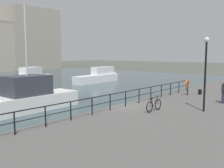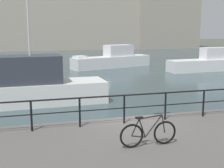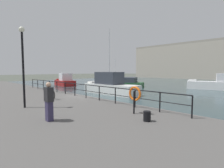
{
  "view_description": "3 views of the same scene",
  "coord_description": "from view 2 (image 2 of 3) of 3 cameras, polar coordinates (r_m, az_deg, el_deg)",
  "views": [
    {
      "loc": [
        -14.15,
        -11.32,
        4.43
      ],
      "look_at": [
        1.09,
        1.77,
        2.06
      ],
      "focal_mm": 40.57,
      "sensor_mm": 36.0,
      "label": 1
    },
    {
      "loc": [
        -3.6,
        -10.71,
        4.17
      ],
      "look_at": [
        0.14,
        2.85,
        1.61
      ],
      "focal_mm": 47.37,
      "sensor_mm": 36.0,
      "label": 2
    },
    {
      "loc": [
        12.48,
        -8.78,
        2.99
      ],
      "look_at": [
        0.96,
        2.43,
        1.73
      ],
      "focal_mm": 27.73,
      "sensor_mm": 36.0,
      "label": 3
    }
  ],
  "objects": [
    {
      "name": "moored_green_narrowboat",
      "position": [
        32.71,
        18.63,
        4.07
      ],
      "size": [
        8.99,
        2.58,
        2.4
      ],
      "rotation": [
        0.0,
        0.0,
        0.08
      ],
      "color": "white",
      "rests_on": "water_basin"
    },
    {
      "name": "moored_white_yacht",
      "position": [
        33.68,
        0.17,
        4.78
      ],
      "size": [
        9.69,
        4.82,
        2.53
      ],
      "rotation": [
        0.0,
        0.0,
        3.46
      ],
      "color": "white",
      "rests_on": "water_basin"
    },
    {
      "name": "quay_railing",
      "position": [
        10.79,
        2.39,
        -3.81
      ],
      "size": [
        19.77,
        0.07,
        1.08
      ],
      "color": "black",
      "rests_on": "quay_promenade"
    },
    {
      "name": "water_basin",
      "position": [
        41.27,
        -10.37,
        4.35
      ],
      "size": [
        80.0,
        60.0,
        0.01
      ],
      "primitive_type": "cube",
      "color": "#33474C",
      "rests_on": "ground_plane"
    },
    {
      "name": "ground_plane",
      "position": [
        12.04,
        3.0,
        -9.97
      ],
      "size": [
        240.0,
        240.0,
        0.0
      ],
      "primitive_type": "plane",
      "color": "#4C5147"
    },
    {
      "name": "moored_blue_motorboat",
      "position": [
        17.38,
        -14.71,
        -0.27
      ],
      "size": [
        7.89,
        2.66,
        8.18
      ],
      "rotation": [
        0.0,
        0.0,
        3.17
      ],
      "color": "white",
      "rests_on": "water_basin"
    },
    {
      "name": "parked_bicycle",
      "position": [
        8.86,
        7.03,
        -9.42
      ],
      "size": [
        1.77,
        0.09,
        0.98
      ],
      "rotation": [
        0.0,
        0.0,
        0.01
      ],
      "color": "black",
      "rests_on": "quay_promenade"
    },
    {
      "name": "harbor_building",
      "position": [
        70.82,
        -7.08,
        12.33
      ],
      "size": [
        69.57,
        16.36,
        17.47
      ],
      "color": "#A89E8E",
      "rests_on": "ground_plane"
    }
  ]
}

